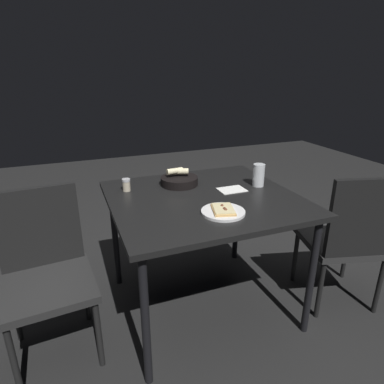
% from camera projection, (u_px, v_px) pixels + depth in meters
% --- Properties ---
extents(ground, '(8.00, 8.00, 0.00)m').
position_uv_depth(ground, '(202.00, 304.00, 2.17)').
color(ground, black).
extents(dining_table, '(1.05, 0.98, 0.76)m').
position_uv_depth(dining_table, '(203.00, 207.00, 1.93)').
color(dining_table, black).
rests_on(dining_table, ground).
extents(pizza_plate, '(0.23, 0.23, 0.04)m').
position_uv_depth(pizza_plate, '(222.00, 211.00, 1.68)').
color(pizza_plate, white).
rests_on(pizza_plate, dining_table).
extents(bread_basket, '(0.23, 0.23, 0.11)m').
position_uv_depth(bread_basket, '(179.00, 180.00, 2.09)').
color(bread_basket, black).
rests_on(bread_basket, dining_table).
extents(beer_glass, '(0.07, 0.07, 0.14)m').
position_uv_depth(beer_glass, '(258.00, 177.00, 2.06)').
color(beer_glass, silver).
rests_on(beer_glass, dining_table).
extents(pepper_shaker, '(0.05, 0.05, 0.08)m').
position_uv_depth(pepper_shaker, '(126.00, 186.00, 1.98)').
color(pepper_shaker, '#BFB299').
rests_on(pepper_shaker, dining_table).
extents(napkin, '(0.16, 0.12, 0.00)m').
position_uv_depth(napkin, '(232.00, 190.00, 2.00)').
color(napkin, white).
rests_on(napkin, dining_table).
extents(chair_near, '(0.54, 0.54, 0.90)m').
position_uv_depth(chair_near, '(349.00, 235.00, 2.00)').
color(chair_near, '#292929').
rests_on(chair_near, ground).
extents(chair_far, '(0.48, 0.48, 0.88)m').
position_uv_depth(chair_far, '(45.00, 264.00, 1.70)').
color(chair_far, '#242424').
rests_on(chair_far, ground).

